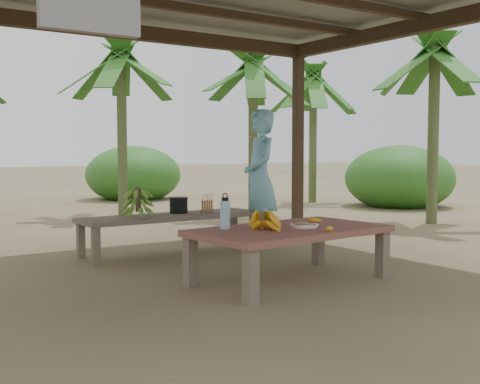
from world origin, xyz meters
TOP-DOWN VIEW (x-y plane):
  - ground at (0.00, 0.00)m, footprint 80.00×80.00m
  - work_table at (0.38, -0.57)m, footprint 1.89×1.16m
  - bench at (0.20, 1.45)m, footprint 2.21×0.63m
  - ripe_banana_bunch at (0.05, -0.61)m, footprint 0.40×0.38m
  - plate at (0.50, -0.64)m, footprint 0.26×0.26m
  - loose_banana_front at (0.52, -0.96)m, footprint 0.15×0.12m
  - loose_banana_side at (0.84, -0.39)m, footprint 0.14×0.12m
  - water_flask at (-0.15, -0.31)m, footprint 0.09×0.09m
  - green_banana_stalk at (-0.23, 1.44)m, footprint 0.31×0.31m
  - cooking_pot at (0.35, 1.56)m, footprint 0.22×0.22m
  - skewer_rack at (0.66, 1.41)m, footprint 0.18×0.08m
  - woman at (1.33, 1.23)m, footprint 0.60×0.73m
  - banana_plant_ne at (3.34, 4.28)m, footprint 1.80×1.80m
  - banana_plant_n at (1.35, 5.69)m, footprint 1.80×1.80m
  - banana_plant_e at (5.07, 1.59)m, footprint 1.80×1.80m
  - banana_plant_far at (6.08, 5.79)m, footprint 1.80×1.80m

SIDE VIEW (x-z plane):
  - ground at x=0.00m, z-range 0.00..0.00m
  - bench at x=0.20m, z-range 0.17..0.62m
  - work_table at x=0.38m, z-range 0.18..0.68m
  - plate at x=0.50m, z-range 0.50..0.54m
  - loose_banana_front at x=0.52m, z-range 0.50..0.54m
  - loose_banana_side at x=0.84m, z-range 0.50..0.54m
  - cooking_pot at x=0.35m, z-range 0.45..0.64m
  - skewer_rack at x=0.66m, z-range 0.45..0.69m
  - ripe_banana_bunch at x=0.05m, z-range 0.50..0.69m
  - green_banana_stalk at x=-0.23m, z-range 0.45..0.80m
  - water_flask at x=-0.15m, z-range 0.47..0.80m
  - woman at x=1.33m, z-range 0.00..1.72m
  - banana_plant_ne at x=3.34m, z-range 1.04..4.08m
  - banana_plant_e at x=5.07m, z-range 1.06..4.16m
  - banana_plant_far at x=6.08m, z-range 1.07..4.19m
  - banana_plant_n at x=1.35m, z-range 1.12..4.34m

